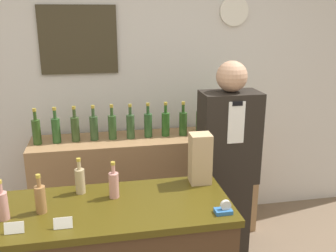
{
  "coord_description": "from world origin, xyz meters",
  "views": [
    {
      "loc": [
        -0.32,
        -1.33,
        1.94
      ],
      "look_at": [
        0.15,
        1.12,
        1.19
      ],
      "focal_mm": 40.0,
      "sensor_mm": 36.0,
      "label": 1
    }
  ],
  "objects": [
    {
      "name": "shelf_bottle_9",
      "position": [
        0.55,
        1.72,
        1.03
      ],
      "size": [
        0.07,
        0.07,
        0.3
      ],
      "color": "#335723",
      "rests_on": "back_shelf"
    },
    {
      "name": "counter_bottle_0",
      "position": [
        -0.82,
        0.48,
        1.02
      ],
      "size": [
        0.06,
        0.06,
        0.22
      ],
      "color": "tan",
      "rests_on": "display_counter"
    },
    {
      "name": "back_shelf",
      "position": [
        0.08,
        1.72,
        0.46
      ],
      "size": [
        1.95,
        0.44,
        0.91
      ],
      "color": "#9E754C",
      "rests_on": "ground_plane"
    },
    {
      "name": "shelf_bottle_4",
      "position": [
        -0.21,
        1.72,
        1.03
      ],
      "size": [
        0.07,
        0.07,
        0.3
      ],
      "color": "#315326",
      "rests_on": "back_shelf"
    },
    {
      "name": "shelf_bottle_5",
      "position": [
        -0.06,
        1.71,
        1.03
      ],
      "size": [
        0.07,
        0.07,
        0.3
      ],
      "color": "#32512B",
      "rests_on": "back_shelf"
    },
    {
      "name": "shelf_bottle_6",
      "position": [
        0.1,
        1.72,
        1.03
      ],
      "size": [
        0.07,
        0.07,
        0.3
      ],
      "color": "#295227",
      "rests_on": "back_shelf"
    },
    {
      "name": "price_card_left",
      "position": [
        -0.74,
        0.34,
        0.96
      ],
      "size": [
        0.09,
        0.02,
        0.06
      ],
      "color": "white",
      "rests_on": "display_counter"
    },
    {
      "name": "potted_plant",
      "position": [
        0.77,
        1.68,
        1.08
      ],
      "size": [
        0.22,
        0.22,
        0.3
      ],
      "color": "#9E998E",
      "rests_on": "back_shelf"
    },
    {
      "name": "shelf_bottle_8",
      "position": [
        0.4,
        1.71,
        1.03
      ],
      "size": [
        0.07,
        0.07,
        0.3
      ],
      "color": "#284C1D",
      "rests_on": "back_shelf"
    },
    {
      "name": "shelf_bottle_2",
      "position": [
        -0.52,
        1.72,
        1.03
      ],
      "size": [
        0.07,
        0.07,
        0.3
      ],
      "color": "#354A24",
      "rests_on": "back_shelf"
    },
    {
      "name": "price_card_right",
      "position": [
        -0.52,
        0.34,
        0.96
      ],
      "size": [
        0.09,
        0.02,
        0.06
      ],
      "color": "white",
      "rests_on": "display_counter"
    },
    {
      "name": "counter_bottle_3",
      "position": [
        -0.25,
        0.61,
        1.02
      ],
      "size": [
        0.06,
        0.06,
        0.22
      ],
      "color": "tan",
      "rests_on": "display_counter"
    },
    {
      "name": "shelf_bottle_1",
      "position": [
        -0.67,
        1.71,
        1.03
      ],
      "size": [
        0.07,
        0.07,
        0.3
      ],
      "color": "#2B5425",
      "rests_on": "back_shelf"
    },
    {
      "name": "shelf_bottle_7",
      "position": [
        0.25,
        1.72,
        1.03
      ],
      "size": [
        0.07,
        0.07,
        0.3
      ],
      "color": "#28571F",
      "rests_on": "back_shelf"
    },
    {
      "name": "counter_bottle_1",
      "position": [
        -0.64,
        0.52,
        1.02
      ],
      "size": [
        0.06,
        0.06,
        0.22
      ],
      "color": "#9B6C3F",
      "rests_on": "display_counter"
    },
    {
      "name": "tape_dispenser",
      "position": [
        0.3,
        0.33,
        0.96
      ],
      "size": [
        0.09,
        0.06,
        0.07
      ],
      "color": "#2D66A8",
      "rests_on": "display_counter"
    },
    {
      "name": "back_wall",
      "position": [
        -0.0,
        2.0,
        1.36
      ],
      "size": [
        5.2,
        0.09,
        2.7
      ],
      "color": "silver",
      "rests_on": "ground_plane"
    },
    {
      "name": "shelf_bottle_0",
      "position": [
        -0.82,
        1.7,
        1.03
      ],
      "size": [
        0.07,
        0.07,
        0.3
      ],
      "color": "#2F4D1D",
      "rests_on": "back_shelf"
    },
    {
      "name": "counter_bottle_2",
      "position": [
        -0.44,
        0.7,
        1.02
      ],
      "size": [
        0.06,
        0.06,
        0.22
      ],
      "color": "tan",
      "rests_on": "display_counter"
    },
    {
      "name": "shopkeeper",
      "position": [
        0.59,
        1.07,
        0.82
      ],
      "size": [
        0.41,
        0.26,
        1.63
      ],
      "color": "black",
      "rests_on": "ground_plane"
    },
    {
      "name": "shelf_bottle_3",
      "position": [
        -0.36,
        1.73,
        1.03
      ],
      "size": [
        0.07,
        0.07,
        0.3
      ],
      "color": "#314D29",
      "rests_on": "back_shelf"
    },
    {
      "name": "paper_bag",
      "position": [
        0.28,
        0.72,
        1.09
      ],
      "size": [
        0.13,
        0.12,
        0.31
      ],
      "color": "tan",
      "rests_on": "display_counter"
    }
  ]
}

